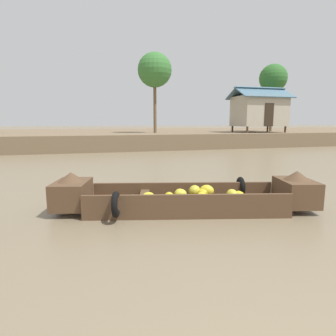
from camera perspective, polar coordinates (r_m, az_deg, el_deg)
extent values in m
plane|color=#7A6B51|center=(10.60, -8.10, -1.44)|extent=(300.00, 300.00, 0.00)
cube|color=#756047|center=(28.67, -12.96, 6.14)|extent=(160.00, 20.00, 1.09)
cube|color=brown|center=(6.37, 3.47, -7.93)|extent=(4.40, 2.17, 0.12)
cube|color=brown|center=(6.85, 3.04, -4.51)|extent=(4.13, 1.07, 0.39)
cube|color=brown|center=(5.76, 4.03, -7.17)|extent=(4.13, 1.07, 0.39)
cube|color=brown|center=(6.96, 24.17, -4.40)|extent=(0.92, 1.17, 0.55)
cone|color=brown|center=(6.89, 24.38, -1.36)|extent=(0.68, 0.68, 0.20)
cube|color=brown|center=(6.53, -18.64, -4.93)|extent=(0.92, 1.17, 0.55)
cone|color=brown|center=(6.45, -18.81, -1.69)|extent=(0.68, 0.68, 0.20)
cube|color=brown|center=(6.28, -4.78, -5.62)|extent=(0.45, 1.11, 0.05)
torus|color=black|center=(7.22, 14.27, -3.77)|extent=(0.24, 0.53, 0.52)
torus|color=black|center=(5.67, -10.37, -7.18)|extent=(0.24, 0.53, 0.52)
ellipsoid|color=yellow|center=(6.46, 7.32, -4.61)|extent=(0.35, 0.40, 0.20)
ellipsoid|color=gold|center=(6.13, 12.36, -6.17)|extent=(0.40, 0.39, 0.22)
ellipsoid|color=yellow|center=(6.36, 7.13, -4.85)|extent=(0.34, 0.33, 0.18)
ellipsoid|color=yellow|center=(6.45, 13.94, -5.30)|extent=(0.25, 0.29, 0.19)
ellipsoid|color=yellow|center=(5.93, 0.25, -6.04)|extent=(0.22, 0.31, 0.26)
ellipsoid|color=yellow|center=(6.04, -4.00, -5.82)|extent=(0.41, 0.42, 0.20)
ellipsoid|color=yellow|center=(6.07, -7.02, -6.24)|extent=(0.32, 0.24, 0.21)
ellipsoid|color=yellow|center=(6.01, 6.76, -5.75)|extent=(0.35, 0.40, 0.22)
ellipsoid|color=yellow|center=(6.38, 7.76, -4.50)|extent=(0.39, 0.37, 0.25)
ellipsoid|color=yellow|center=(6.16, 2.44, -5.16)|extent=(0.26, 0.29, 0.22)
ellipsoid|color=yellow|center=(6.31, 12.68, -5.34)|extent=(0.23, 0.33, 0.26)
ellipsoid|color=yellow|center=(6.12, 2.58, -5.26)|extent=(0.28, 0.27, 0.23)
ellipsoid|color=gold|center=(6.44, 5.34, -4.61)|extent=(0.38, 0.39, 0.27)
cylinder|color=#4C3826|center=(23.46, 15.54, 7.38)|extent=(0.16, 0.16, 0.51)
cylinder|color=#4C3826|center=(25.43, 22.37, 7.14)|extent=(0.16, 0.16, 0.51)
cylinder|color=#4C3826|center=(25.56, 12.74, 7.61)|extent=(0.16, 0.16, 0.51)
cylinder|color=#4C3826|center=(27.38, 19.26, 7.41)|extent=(0.16, 0.16, 0.51)
cube|color=#B2A893|center=(25.42, 17.71, 10.72)|extent=(3.90, 2.81, 2.44)
cube|color=#2D2319|center=(24.22, 19.54, 9.97)|extent=(0.80, 0.04, 1.80)
cube|color=slate|center=(24.93, 18.79, 14.14)|extent=(4.60, 1.89, 0.96)
cube|color=slate|center=(26.10, 17.00, 13.98)|extent=(4.60, 1.89, 0.96)
cylinder|color=brown|center=(22.98, -2.63, 12.56)|extent=(0.24, 0.24, 4.42)
sphere|color=#387533|center=(23.28, -2.68, 18.99)|extent=(2.63, 2.63, 2.63)
cylinder|color=brown|center=(28.50, 19.98, 11.33)|extent=(0.24, 0.24, 4.38)
sphere|color=#2D6628|center=(28.74, 20.27, 16.48)|extent=(2.48, 2.48, 2.48)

